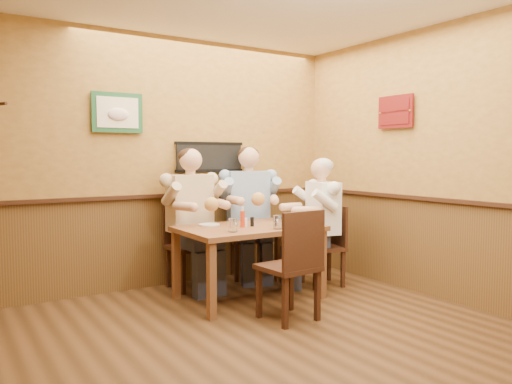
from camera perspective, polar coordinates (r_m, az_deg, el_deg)
room at (r=3.55m, az=0.94°, el=7.70°), size 5.02×5.03×2.81m
dining_table at (r=5.11m, az=-0.78°, el=-4.94°), size 1.40×0.90×0.75m
chair_back_left at (r=5.57m, az=-7.53°, el=-6.00°), size 0.47×0.47×0.97m
chair_back_right at (r=6.02m, az=-0.88°, el=-5.12°), size 0.58×0.58×0.99m
chair_right_end at (r=5.72m, az=7.63°, el=-6.08°), size 0.50×0.50×0.90m
chair_near_side at (r=4.51m, az=3.69°, el=-8.27°), size 0.49×0.49×0.99m
diner_tan_shirt at (r=5.54m, az=-7.55°, el=-3.88°), size 0.67×0.67×1.39m
diner_blue_polo at (r=5.99m, az=-0.88°, el=-3.12°), size 0.83×0.83×1.41m
diner_white_elder at (r=5.69m, az=7.64°, el=-4.16°), size 0.72×0.72×1.29m
water_glass_left at (r=4.71m, az=-2.67°, el=-3.80°), size 0.09×0.09×0.13m
water_glass_mid at (r=4.89m, az=2.49°, el=-3.46°), size 0.10×0.10×0.13m
cola_tumbler at (r=5.11m, az=3.20°, el=-3.27°), size 0.11×0.11×0.11m
hot_sauce_bottle at (r=5.00m, az=-1.55°, el=-3.00°), size 0.05×0.05×0.19m
salt_shaker at (r=5.03m, az=-1.20°, el=-3.51°), size 0.04×0.04×0.09m
pepper_shaker at (r=5.07m, az=-0.45°, el=-3.42°), size 0.05×0.05×0.09m
plate_far_left at (r=5.17m, az=-5.36°, el=-3.73°), size 0.28×0.28×0.01m
plate_far_right at (r=5.48m, az=3.26°, el=-3.28°), size 0.29×0.29×0.01m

